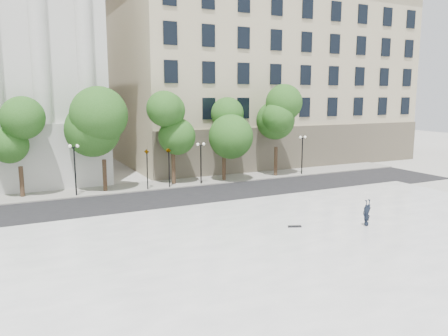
{
  "coord_description": "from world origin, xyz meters",
  "views": [
    {
      "loc": [
        -10.42,
        -15.06,
        8.39
      ],
      "look_at": [
        1.9,
        10.0,
        3.76
      ],
      "focal_mm": 35.0,
      "sensor_mm": 36.0,
      "label": 1
    }
  ],
  "objects": [
    {
      "name": "plaza",
      "position": [
        0.0,
        3.0,
        0.23
      ],
      "size": [
        44.0,
        22.0,
        0.45
      ],
      "primitive_type": "cube",
      "color": "white",
      "rests_on": "ground"
    },
    {
      "name": "traffic_light_west",
      "position": [
        0.32,
        22.3,
        3.75
      ],
      "size": [
        0.53,
        1.89,
        4.25
      ],
      "color": "black",
      "rests_on": "ground"
    },
    {
      "name": "skateboard",
      "position": [
        4.83,
        6.15,
        0.49
      ],
      "size": [
        0.83,
        0.5,
        0.08
      ],
      "primitive_type": "cube",
      "rotation": [
        0.0,
        0.0,
        -0.39
      ],
      "color": "black",
      "rests_on": "plaza"
    },
    {
      "name": "street",
      "position": [
        0.0,
        18.0,
        0.01
      ],
      "size": [
        60.0,
        8.0,
        0.02
      ],
      "primitive_type": "cube",
      "color": "black",
      "rests_on": "ground"
    },
    {
      "name": "far_sidewalk",
      "position": [
        0.0,
        24.0,
        0.06
      ],
      "size": [
        60.0,
        4.0,
        0.12
      ],
      "primitive_type": "cube",
      "color": "#99968D",
      "rests_on": "ground"
    },
    {
      "name": "person_lying",
      "position": [
        8.95,
        4.41,
        0.68
      ],
      "size": [
        0.77,
        1.71,
        0.45
      ],
      "primitive_type": "imported",
      "rotation": [
        -1.54,
        0.0,
        0.1
      ],
      "color": "black",
      "rests_on": "plaza"
    },
    {
      "name": "street_trees",
      "position": [
        -0.12,
        23.46,
        5.32
      ],
      "size": [
        33.19,
        4.83,
        7.84
      ],
      "color": "#382619",
      "rests_on": "ground"
    },
    {
      "name": "traffic_light_east",
      "position": [
        2.37,
        22.3,
        3.71
      ],
      "size": [
        0.97,
        1.78,
        4.21
      ],
      "color": "black",
      "rests_on": "ground"
    },
    {
      "name": "building_east",
      "position": [
        20.0,
        38.91,
        11.14
      ],
      "size": [
        36.0,
        26.15,
        23.0
      ],
      "color": "#BBAF8E",
      "rests_on": "ground"
    },
    {
      "name": "lamp_posts",
      "position": [
        -0.49,
        22.6,
        2.91
      ],
      "size": [
        37.43,
        0.28,
        4.44
      ],
      "color": "black",
      "rests_on": "ground"
    },
    {
      "name": "ground",
      "position": [
        0.0,
        0.0,
        0.0
      ],
      "size": [
        160.0,
        160.0,
        0.0
      ],
      "primitive_type": "plane",
      "color": "beige",
      "rests_on": "ground"
    }
  ]
}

